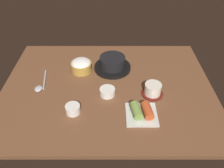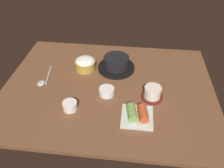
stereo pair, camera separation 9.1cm
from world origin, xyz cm
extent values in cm
cube|color=brown|center=(0.00, 0.00, 1.00)|extent=(100.00, 76.00, 2.00)
cylinder|color=black|center=(2.36, 14.44, 2.79)|extent=(19.16, 19.16, 1.58)
cylinder|color=black|center=(2.36, 14.44, 6.35)|extent=(13.21, 13.21, 5.55)
cylinder|color=#D15619|center=(2.36, 14.44, 8.82)|extent=(11.62, 11.62, 0.60)
cylinder|color=#B78C38|center=(-13.69, 12.73, 4.39)|extent=(10.72, 10.72, 4.78)
ellipsoid|color=white|center=(-13.69, 12.73, 6.78)|extent=(9.86, 9.86, 3.75)
cylinder|color=maroon|center=(20.55, -5.78, 2.40)|extent=(9.69, 9.69, 0.80)
cylinder|color=silver|center=(20.55, -5.78, 5.33)|extent=(7.52, 7.52, 5.06)
cylinder|color=#C6D18C|center=(20.55, -5.78, 7.56)|extent=(6.39, 6.39, 0.40)
cylinder|color=white|center=(-0.19, -5.87, 3.64)|extent=(7.06, 7.06, 3.28)
cylinder|color=#386B2D|center=(-0.19, -5.87, 4.98)|extent=(5.79, 5.79, 0.50)
cube|color=silver|center=(14.29, -18.74, 2.50)|extent=(12.91, 12.91, 1.00)
cylinder|color=#7A9E47|center=(12.04, -18.74, 4.90)|extent=(5.15, 8.31, 3.80)
cylinder|color=#C64C23|center=(16.55, -18.74, 4.90)|extent=(4.87, 8.21, 3.80)
cylinder|color=white|center=(-14.17, -16.90, 3.81)|extent=(6.22, 6.22, 3.62)
cylinder|color=brown|center=(-14.17, -16.90, 5.32)|extent=(5.10, 5.10, 0.50)
cylinder|color=#B7B7BC|center=(-31.27, 4.79, 2.40)|extent=(3.00, 14.83, 0.80)
ellipsoid|color=#B7B7BC|center=(-32.38, -2.57, 2.72)|extent=(3.60, 4.68, 1.26)
camera|label=1|loc=(2.13, -81.67, 71.19)|focal=35.79mm
camera|label=2|loc=(11.21, -81.14, 71.19)|focal=35.79mm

